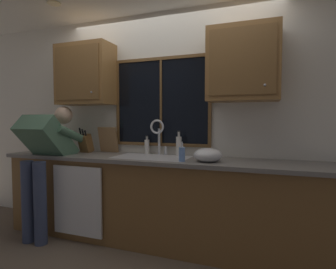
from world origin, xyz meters
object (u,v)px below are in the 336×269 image
at_px(mixing_bowl, 208,155).
at_px(bottle_green_glass, 147,146).
at_px(cutting_board, 108,140).
at_px(soap_dispenser, 182,154).
at_px(knife_block, 86,144).
at_px(person_standing, 46,154).
at_px(bottle_tall_clear, 179,146).

bearing_deg(mixing_bowl, bottle_green_glass, 157.66).
relative_size(cutting_board, soap_dispenser, 1.64).
relative_size(mixing_bowl, bottle_green_glass, 1.25).
height_order(knife_block, cutting_board, cutting_board).
bearing_deg(mixing_bowl, soap_dispenser, -159.40).
relative_size(person_standing, cutting_board, 4.72).
relative_size(person_standing, bottle_tall_clear, 5.29).
bearing_deg(person_standing, bottle_tall_clear, 17.36).
distance_m(mixing_bowl, bottle_green_glass, 0.85).
height_order(bottle_green_glass, bottle_tall_clear, bottle_tall_clear).
bearing_deg(bottle_tall_clear, soap_dispenser, -67.55).
distance_m(cutting_board, soap_dispenser, 1.14).
height_order(person_standing, bottle_green_glass, person_standing).
height_order(mixing_bowl, soap_dispenser, soap_dispenser).
relative_size(knife_block, cutting_board, 1.03).
distance_m(bottle_green_glass, bottle_tall_clear, 0.42).
height_order(cutting_board, bottle_green_glass, cutting_board).
bearing_deg(cutting_board, knife_block, -156.91).
xyz_separation_m(knife_block, cutting_board, (0.25, 0.11, 0.04)).
distance_m(mixing_bowl, bottle_tall_clear, 0.46).
xyz_separation_m(mixing_bowl, soap_dispenser, (-0.23, -0.09, 0.01)).
height_order(knife_block, mixing_bowl, knife_block).
xyz_separation_m(person_standing, knife_block, (0.24, 0.39, 0.10)).
bearing_deg(bottle_tall_clear, person_standing, -162.64).
height_order(person_standing, bottle_tall_clear, person_standing).
relative_size(bottle_green_glass, bottle_tall_clear, 0.78).
bearing_deg(knife_block, soap_dispenser, -12.42).
distance_m(knife_block, bottle_tall_clear, 1.18).
xyz_separation_m(soap_dispenser, bottle_green_glass, (-0.55, 0.41, 0.02)).
distance_m(person_standing, cutting_board, 0.71).
height_order(knife_block, soap_dispenser, knife_block).
xyz_separation_m(person_standing, mixing_bowl, (1.79, 0.19, 0.05)).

